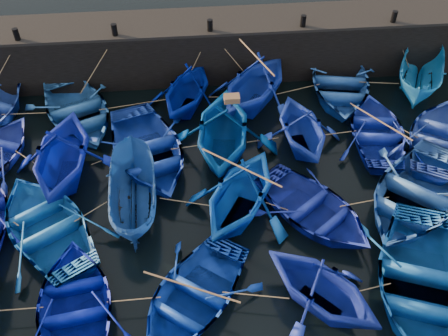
{
  "coord_description": "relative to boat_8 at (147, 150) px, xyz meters",
  "views": [
    {
      "loc": [
        -1.19,
        -9.54,
        13.44
      ],
      "look_at": [
        0.0,
        3.2,
        0.7
      ],
      "focal_mm": 40.0,
      "sensor_mm": 36.0,
      "label": 1
    }
  ],
  "objects": [
    {
      "name": "ground",
      "position": [
        2.8,
        -4.55,
        -0.56
      ],
      "size": [
        120.0,
        120.0,
        0.0
      ],
      "primitive_type": "plane",
      "color": "black",
      "rests_on": "ground"
    },
    {
      "name": "quay_wall",
      "position": [
        2.8,
        5.95,
        0.69
      ],
      "size": [
        26.0,
        2.5,
        2.5
      ],
      "primitive_type": "cube",
      "color": "black",
      "rests_on": "ground"
    },
    {
      "name": "quay_top",
      "position": [
        2.8,
        5.95,
        2.0
      ],
      "size": [
        26.0,
        2.5,
        0.12
      ],
      "primitive_type": "cube",
      "color": "black",
      "rests_on": "quay_wall"
    },
    {
      "name": "bollard_0",
      "position": [
        -5.2,
        5.05,
        2.31
      ],
      "size": [
        0.24,
        0.24,
        0.5
      ],
      "primitive_type": "cylinder",
      "color": "black",
      "rests_on": "quay_top"
    },
    {
      "name": "bollard_1",
      "position": [
        -1.2,
        5.05,
        2.31
      ],
      "size": [
        0.24,
        0.24,
        0.5
      ],
      "primitive_type": "cylinder",
      "color": "black",
      "rests_on": "quay_top"
    },
    {
      "name": "bollard_2",
      "position": [
        2.8,
        5.05,
        2.31
      ],
      "size": [
        0.24,
        0.24,
        0.5
      ],
      "primitive_type": "cylinder",
      "color": "black",
      "rests_on": "quay_top"
    },
    {
      "name": "bollard_3",
      "position": [
        6.8,
        5.05,
        2.31
      ],
      "size": [
        0.24,
        0.24,
        0.5
      ],
      "primitive_type": "cylinder",
      "color": "black",
      "rests_on": "quay_top"
    },
    {
      "name": "bollard_4",
      "position": [
        10.8,
        5.05,
        2.31
      ],
      "size": [
        0.24,
        0.24,
        0.5
      ],
      "primitive_type": "cylinder",
      "color": "black",
      "rests_on": "quay_top"
    },
    {
      "name": "boat_1",
      "position": [
        -2.94,
        2.7,
        -0.03
      ],
      "size": [
        5.48,
        6.24,
        1.08
      ],
      "primitive_type": "imported",
      "rotation": [
        0.0,
        0.0,
        0.41
      ],
      "color": "#235B99",
      "rests_on": "ground"
    },
    {
      "name": "boat_2",
      "position": [
        1.65,
        3.15,
        0.47
      ],
      "size": [
        4.63,
        4.92,
        2.06
      ],
      "primitive_type": "imported",
      "rotation": [
        0.0,
        0.0,
        -0.4
      ],
      "color": "#001797",
      "rests_on": "ground"
    },
    {
      "name": "boat_3",
      "position": [
        4.51,
        3.06,
        0.66
      ],
      "size": [
        6.03,
        6.15,
        2.46
      ],
      "primitive_type": "imported",
      "rotation": [
        0.0,
        0.0,
        -0.65
      ],
      "color": "#1635C0",
      "rests_on": "ground"
    },
    {
      "name": "boat_4",
      "position": [
        8.4,
        3.63,
        -0.0
      ],
      "size": [
        4.83,
        6.05,
        1.12
      ],
      "primitive_type": "imported",
      "rotation": [
        0.0,
        0.0,
        -0.19
      ],
      "color": "#205097",
      "rests_on": "ground"
    },
    {
      "name": "boat_5",
      "position": [
        11.9,
        3.36,
        0.38
      ],
      "size": [
        3.8,
        5.19,
        1.89
      ],
      "primitive_type": "imported",
      "rotation": [
        0.0,
        0.0,
        -0.46
      ],
      "color": "#1D75BF",
      "rests_on": "ground"
    },
    {
      "name": "boat_7",
      "position": [
        -2.95,
        -0.56,
        0.67
      ],
      "size": [
        4.31,
        4.92,
        2.46
      ],
      "primitive_type": "imported",
      "rotation": [
        0.0,
        0.0,
        3.08
      ],
      "color": "#0B1DA1",
      "rests_on": "ground"
    },
    {
      "name": "boat_8",
      "position": [
        0.0,
        0.0,
        0.0
      ],
      "size": [
        5.35,
        6.36,
        1.13
      ],
      "primitive_type": "imported",
      "rotation": [
        0.0,
        0.0,
        0.31
      ],
      "color": "#1639B2",
      "rests_on": "ground"
    },
    {
      "name": "boat_9",
      "position": [
        2.92,
        0.13,
        0.73
      ],
      "size": [
        4.92,
        5.49,
        2.58
      ],
      "primitive_type": "imported",
      "rotation": [
        0.0,
        0.0,
        2.99
      ],
      "color": "navy",
      "rests_on": "ground"
    },
    {
      "name": "boat_10",
      "position": [
        5.99,
        0.27,
        0.47
      ],
      "size": [
        3.76,
        4.24,
        2.07
      ],
      "primitive_type": "imported",
      "rotation": [
        0.0,
        0.0,
        3.24
      ],
      "color": "#1834B3",
      "rests_on": "ground"
    },
    {
      "name": "boat_11",
      "position": [
        9.12,
        0.4,
        -0.1
      ],
      "size": [
        3.9,
        4.97,
        0.94
      ],
      "primitive_type": "imported",
      "rotation": [
        0.0,
        0.0,
        2.98
      ],
      "color": "#162A96",
      "rests_on": "ground"
    },
    {
      "name": "boat_12",
      "position": [
        11.42,
        -0.24,
        -0.06
      ],
      "size": [
        5.43,
        5.92,
        1.0
      ],
      "primitive_type": "imported",
      "rotation": [
        0.0,
        0.0,
        2.61
      ],
      "color": "blue",
      "rests_on": "ground"
    },
    {
      "name": "boat_14",
      "position": [
        -3.26,
        -3.24,
        -0.04
      ],
      "size": [
        5.73,
        6.19,
        1.05
      ],
      "primitive_type": "imported",
      "rotation": [
        0.0,
        0.0,
        3.7
      ],
      "color": "blue",
      "rests_on": "ground"
    },
    {
      "name": "boat_15",
      "position": [
        -0.44,
        -2.46,
        0.27
      ],
      "size": [
        1.76,
        4.38,
        1.68
      ],
      "primitive_type": "imported",
      "rotation": [
        0.0,
        0.0,
        3.17
      ],
      "color": "navy",
      "rests_on": "ground"
    },
    {
      "name": "boat_16",
      "position": [
        3.19,
        -3.0,
        0.59
      ],
      "size": [
        5.46,
        5.68,
        2.3
      ],
      "primitive_type": "imported",
      "rotation": [
        0.0,
        0.0,
        -0.53
      ],
      "color": "blue",
      "rests_on": "ground"
    },
    {
      "name": "boat_17",
      "position": [
        5.68,
        -3.41,
        -0.09
      ],
      "size": [
        5.37,
        5.62,
        0.95
      ],
      "primitive_type": "imported",
      "rotation": [
        0.0,
        0.0,
        0.65
      ],
      "color": "#182798",
      "rests_on": "ground"
    },
    {
      "name": "boat_18",
      "position": [
        9.26,
        -3.16,
        0.02
      ],
      "size": [
        6.78,
        6.93,
        1.18
      ],
      "primitive_type": "imported",
      "rotation": [
        0.0,
        0.0,
        -0.72
      ],
      "color": "#2D5FB2",
      "rests_on": "ground"
    },
    {
      "name": "boat_21",
      "position": [
        -1.96,
        -6.34,
        -0.09
      ],
      "size": [
        3.88,
        5.0,
        0.95
      ],
      "primitive_type": "imported",
      "rotation": [
        0.0,
        0.0,
        3.28
      ],
      "color": "#05149F",
      "rests_on": "ground"
    },
    {
      "name": "boat_22",
      "position": [
        1.38,
        -6.33,
        -0.09
      ],
      "size": [
        5.3,
        5.57,
        0.94
      ],
      "primitive_type": "imported",
      "rotation": [
        0.0,
        0.0,
        -0.64
      ],
      "color": "#0D36A9",
      "rests_on": "ground"
    },
    {
      "name": "boat_23",
      "position": [
        5.1,
        -6.72,
        0.44
      ],
      "size": [
        5.01,
        5.04,
        2.01
      ],
      "primitive_type": "imported",
      "rotation": [
        0.0,
        0.0,
        0.76
      ],
      "color": "#142799",
      "rests_on": "ground"
    },
    {
      "name": "boat_24",
      "position": [
        8.2,
        -6.51,
        0.03
      ],
      "size": [
        5.81,
        6.76,
        1.18
      ],
      "primitive_type": "imported",
      "rotation": [
        0.0,
        0.0,
        -0.36
      ],
      "color": "#0F519D",
      "rests_on": "ground"
    },
    {
      "name": "wooden_crate",
      "position": [
        3.22,
        0.13,
        2.13
      ],
      "size": [
        0.56,
        0.38,
        0.22
      ],
      "primitive_type": "cube",
      "color": "brown",
      "rests_on": "boat_9"
    },
    {
      "name": "mooring_ropes",
      "position": [
        2.82,
        0.46,
        0.32
      ],
      "size": [
        18.84,
        11.71,
        2.1
      ],
      "color": "tan",
      "rests_on": "ground"
    },
    {
      "name": "loose_oars",
      "position": [
        4.55,
        -1.47,
        1.13
      ],
      "size": [
        9.99,
        11.47,
        1.58
      ],
      "color": "#99724C",
      "rests_on": "ground"
    }
  ]
}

